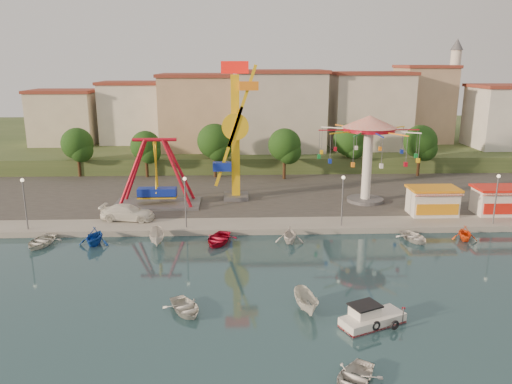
{
  "coord_description": "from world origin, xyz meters",
  "views": [
    {
      "loc": [
        -2.64,
        -35.74,
        17.05
      ],
      "look_at": [
        -0.82,
        14.0,
        4.0
      ],
      "focal_mm": 35.0,
      "sensor_mm": 36.0,
      "label": 1
    }
  ],
  "objects_px": {
    "pirate_ship_ride": "(156,174)",
    "cabin_motorboat": "(371,319)",
    "wave_swinger": "(369,139)",
    "van": "(128,212)",
    "skiff": "(306,302)",
    "kamikaze_tower": "(237,135)",
    "rowboat_a": "(185,308)"
  },
  "relations": [
    {
      "from": "wave_swinger",
      "to": "cabin_motorboat",
      "type": "bearing_deg",
      "value": -103.27
    },
    {
      "from": "cabin_motorboat",
      "to": "skiff",
      "type": "height_order",
      "value": "cabin_motorboat"
    },
    {
      "from": "wave_swinger",
      "to": "rowboat_a",
      "type": "xyz_separation_m",
      "value": [
        -19.16,
        -25.83,
        -7.83
      ]
    },
    {
      "from": "cabin_motorboat",
      "to": "van",
      "type": "height_order",
      "value": "van"
    },
    {
      "from": "skiff",
      "to": "rowboat_a",
      "type": "bearing_deg",
      "value": 170.58
    },
    {
      "from": "kamikaze_tower",
      "to": "wave_swinger",
      "type": "relative_size",
      "value": 1.42
    },
    {
      "from": "wave_swinger",
      "to": "rowboat_a",
      "type": "bearing_deg",
      "value": -126.56
    },
    {
      "from": "kamikaze_tower",
      "to": "skiff",
      "type": "xyz_separation_m",
      "value": [
        4.83,
        -27.63,
        -7.9
      ]
    },
    {
      "from": "kamikaze_tower",
      "to": "cabin_motorboat",
      "type": "relative_size",
      "value": 3.48
    },
    {
      "from": "van",
      "to": "kamikaze_tower",
      "type": "bearing_deg",
      "value": -48.96
    },
    {
      "from": "pirate_ship_ride",
      "to": "rowboat_a",
      "type": "relative_size",
      "value": 2.81
    },
    {
      "from": "pirate_ship_ride",
      "to": "wave_swinger",
      "type": "bearing_deg",
      "value": 1.59
    },
    {
      "from": "cabin_motorboat",
      "to": "rowboat_a",
      "type": "xyz_separation_m",
      "value": [
        -12.56,
        2.12,
        -0.05
      ]
    },
    {
      "from": "wave_swinger",
      "to": "cabin_motorboat",
      "type": "height_order",
      "value": "wave_swinger"
    },
    {
      "from": "kamikaze_tower",
      "to": "skiff",
      "type": "bearing_deg",
      "value": -80.09
    },
    {
      "from": "wave_swinger",
      "to": "van",
      "type": "relative_size",
      "value": 2.04
    },
    {
      "from": "rowboat_a",
      "to": "van",
      "type": "relative_size",
      "value": 0.63
    },
    {
      "from": "pirate_ship_ride",
      "to": "wave_swinger",
      "type": "distance_m",
      "value": 25.19
    },
    {
      "from": "kamikaze_tower",
      "to": "rowboat_a",
      "type": "bearing_deg",
      "value": -97.61
    },
    {
      "from": "pirate_ship_ride",
      "to": "van",
      "type": "height_order",
      "value": "pirate_ship_ride"
    },
    {
      "from": "wave_swinger",
      "to": "van",
      "type": "height_order",
      "value": "wave_swinger"
    },
    {
      "from": "cabin_motorboat",
      "to": "skiff",
      "type": "relative_size",
      "value": 1.34
    },
    {
      "from": "wave_swinger",
      "to": "skiff",
      "type": "distance_m",
      "value": 29.01
    },
    {
      "from": "wave_swinger",
      "to": "cabin_motorboat",
      "type": "distance_m",
      "value": 29.75
    },
    {
      "from": "pirate_ship_ride",
      "to": "cabin_motorboat",
      "type": "relative_size",
      "value": 2.11
    },
    {
      "from": "pirate_ship_ride",
      "to": "cabin_motorboat",
      "type": "xyz_separation_m",
      "value": [
        18.3,
        -27.26,
        -3.98
      ]
    },
    {
      "from": "van",
      "to": "pirate_ship_ride",
      "type": "bearing_deg",
      "value": -15.85
    },
    {
      "from": "rowboat_a",
      "to": "cabin_motorboat",
      "type": "bearing_deg",
      "value": -37.95
    },
    {
      "from": "pirate_ship_ride",
      "to": "van",
      "type": "relative_size",
      "value": 1.76
    },
    {
      "from": "wave_swinger",
      "to": "pirate_ship_ride",
      "type": "bearing_deg",
      "value": -178.41
    },
    {
      "from": "pirate_ship_ride",
      "to": "rowboat_a",
      "type": "xyz_separation_m",
      "value": [
        5.74,
        -25.14,
        -4.03
      ]
    },
    {
      "from": "wave_swinger",
      "to": "van",
      "type": "xyz_separation_m",
      "value": [
        -27.22,
        -6.23,
        -6.77
      ]
    }
  ]
}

